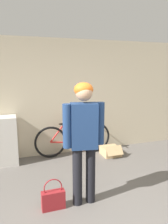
{
  "coord_description": "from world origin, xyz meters",
  "views": [
    {
      "loc": [
        -0.87,
        -1.89,
        1.92
      ],
      "look_at": [
        0.07,
        0.87,
        1.36
      ],
      "focal_mm": 35.0,
      "sensor_mm": 36.0,
      "label": 1
    }
  ],
  "objects_px": {
    "cardboard_box": "(111,151)",
    "bicycle": "(74,139)",
    "person": "(84,133)",
    "handbag": "(53,199)"
  },
  "relations": [
    {
      "from": "person",
      "to": "handbag",
      "type": "distance_m",
      "value": 1.02
    },
    {
      "from": "cardboard_box",
      "to": "bicycle",
      "type": "bearing_deg",
      "value": 159.01
    },
    {
      "from": "handbag",
      "to": "cardboard_box",
      "type": "bearing_deg",
      "value": 43.46
    },
    {
      "from": "bicycle",
      "to": "handbag",
      "type": "relative_size",
      "value": 3.95
    },
    {
      "from": "person",
      "to": "bicycle",
      "type": "relative_size",
      "value": 0.99
    },
    {
      "from": "bicycle",
      "to": "cardboard_box",
      "type": "xyz_separation_m",
      "value": [
        0.79,
        -0.3,
        -0.28
      ]
    },
    {
      "from": "bicycle",
      "to": "handbag",
      "type": "height_order",
      "value": "bicycle"
    },
    {
      "from": "bicycle",
      "to": "person",
      "type": "bearing_deg",
      "value": -101.78
    },
    {
      "from": "cardboard_box",
      "to": "handbag",
      "type": "bearing_deg",
      "value": -136.54
    },
    {
      "from": "bicycle",
      "to": "handbag",
      "type": "xyz_separation_m",
      "value": [
        -0.83,
        -1.84,
        -0.23
      ]
    }
  ]
}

